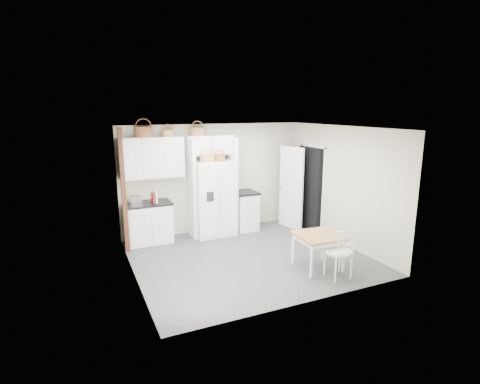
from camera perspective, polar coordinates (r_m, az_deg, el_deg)
name	(u,v)px	position (r m, az deg, el deg)	size (l,w,h in m)	color
floor	(249,257)	(7.72, 1.37, -9.91)	(4.50, 4.50, 0.00)	#48494D
ceiling	(250,128)	(7.14, 1.48, 9.74)	(4.50, 4.50, 0.00)	white
wall_back	(214,178)	(9.12, -4.06, 2.13)	(4.50, 4.50, 0.00)	#B7AF9E
wall_left	(131,207)	(6.68, -16.24, -2.27)	(4.00, 4.00, 0.00)	#B7AF9E
wall_right	(341,185)	(8.52, 15.17, 0.97)	(4.00, 4.00, 0.00)	#B7AF9E
refrigerator	(213,198)	(8.83, -4.12, -0.95)	(0.92, 0.74, 1.78)	white
base_cab_left	(149,224)	(8.62, -13.69, -4.70)	(0.96, 0.61, 0.89)	white
base_cab_right	(245,211)	(9.31, 0.71, -2.94)	(0.52, 0.63, 0.92)	white
dining_table	(318,251)	(7.27, 11.77, -8.84)	(0.80, 0.80, 0.66)	brown
windsor_chair	(339,252)	(6.91, 14.79, -8.78)	(0.47, 0.43, 0.97)	white
counter_left	(148,203)	(8.50, -13.85, -1.71)	(1.00, 0.65, 0.04)	black
counter_right	(245,192)	(9.19, 0.72, -0.06)	(0.56, 0.67, 0.04)	black
toaster	(135,200)	(8.42, -15.67, -1.19)	(0.25, 0.14, 0.17)	silver
cookbook_red	(153,198)	(8.41, -13.14, -0.89)	(0.03, 0.15, 0.22)	maroon
cookbook_cream	(155,197)	(8.41, -12.76, -0.75)	(0.04, 0.17, 0.26)	silver
basket_upper_b	(144,132)	(8.39, -14.45, 8.86)	(0.39, 0.39, 0.23)	brown
basket_upper_c	(168,133)	(8.50, -10.93, 8.81)	(0.26, 0.26, 0.15)	#975837
basket_bridge_a	(198,131)	(8.68, -6.49, 9.15)	(0.33, 0.33, 0.18)	#975837
basket_fridge_a	(207,158)	(8.51, -4.98, 5.22)	(0.34, 0.34, 0.18)	#975837
basket_fridge_b	(219,158)	(8.61, -3.15, 5.22)	(0.27, 0.27, 0.14)	brown
upper_cabinet	(152,158)	(8.47, -13.30, 5.11)	(1.40, 0.34, 0.90)	white
bridge_cabinet	(209,145)	(8.80, -4.67, 7.16)	(1.12, 0.34, 0.45)	white
fridge_panel_left	(191,189)	(8.67, -7.44, 0.48)	(0.08, 0.60, 2.30)	white
fridge_panel_right	(232,185)	(9.01, -1.23, 1.05)	(0.08, 0.60, 2.30)	white
trim_post	(124,192)	(7.99, -17.32, 0.07)	(0.09, 0.09, 2.60)	black
doorway_void	(311,189)	(9.30, 10.75, 0.41)	(0.18, 0.85, 2.05)	black
door_slab	(291,188)	(9.38, 7.78, 0.62)	(0.80, 0.04, 2.05)	white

